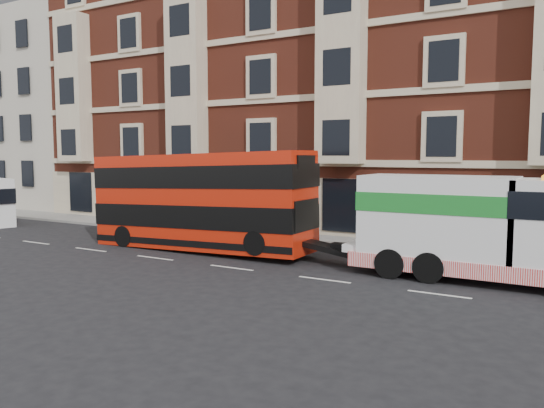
{
  "coord_description": "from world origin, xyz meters",
  "views": [
    {
      "loc": [
        11.65,
        -17.01,
        4.45
      ],
      "look_at": [
        -0.47,
        4.0,
        2.19
      ],
      "focal_mm": 35.0,
      "sensor_mm": 36.0,
      "label": 1
    }
  ],
  "objects": [
    {
      "name": "sidewalk",
      "position": [
        0.0,
        7.5,
        0.07
      ],
      "size": [
        90.0,
        3.0,
        0.15
      ],
      "primitive_type": "cube",
      "color": "slate",
      "rests_on": "ground"
    },
    {
      "name": "ground",
      "position": [
        0.0,
        0.0,
        0.0
      ],
      "size": [
        120.0,
        120.0,
        0.0
      ],
      "primitive_type": "plane",
      "color": "black",
      "rests_on": "ground"
    },
    {
      "name": "pedestrian",
      "position": [
        -12.17,
        7.69,
        0.98
      ],
      "size": [
        0.72,
        0.7,
        1.67
      ],
      "primitive_type": "imported",
      "rotation": [
        0.0,
        0.0,
        -0.74
      ],
      "color": "#1C2538",
      "rests_on": "sidewalk"
    },
    {
      "name": "victorian_terrace",
      "position": [
        0.5,
        15.0,
        10.07
      ],
      "size": [
        45.0,
        12.0,
        20.4
      ],
      "color": "maroon",
      "rests_on": "ground"
    },
    {
      "name": "tow_truck",
      "position": [
        8.56,
        2.52,
        1.96
      ],
      "size": [
        8.86,
        2.62,
        3.69
      ],
      "color": "silver",
      "rests_on": "ground"
    },
    {
      "name": "lamp_post_west",
      "position": [
        -6.0,
        6.2,
        2.68
      ],
      "size": [
        0.35,
        0.15,
        4.35
      ],
      "color": "black",
      "rests_on": "sidewalk"
    },
    {
      "name": "double_decker_bus",
      "position": [
        -3.5,
        2.52,
        2.37
      ],
      "size": [
        11.06,
        2.54,
        4.48
      ],
      "color": "red",
      "rests_on": "ground"
    },
    {
      "name": "cream_block",
      "position": [
        -30.0,
        14.0,
        8.34
      ],
      "size": [
        16.0,
        10.0,
        16.8
      ],
      "color": "beige",
      "rests_on": "ground"
    }
  ]
}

